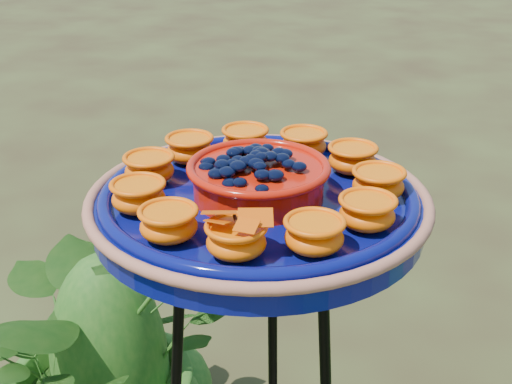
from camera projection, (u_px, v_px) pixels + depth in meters
feeder_dish at (258, 198)px, 1.05m from camera, size 0.54×0.54×0.11m
shrub_back_left at (109, 348)px, 1.73m from camera, size 0.91×0.91×0.77m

